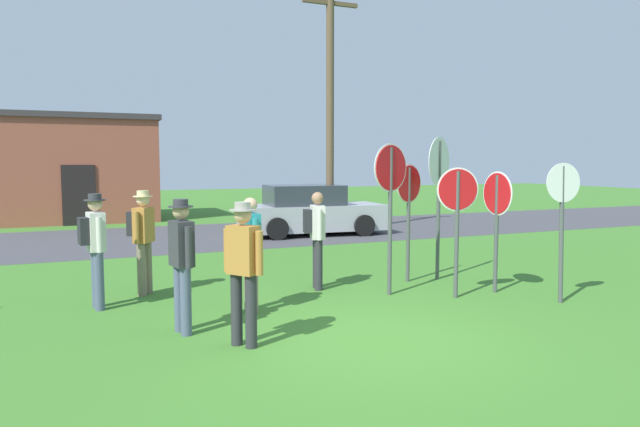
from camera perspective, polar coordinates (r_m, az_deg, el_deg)
name	(u,v)px	position (r m, az deg, el deg)	size (l,w,h in m)	color
ground_plane	(374,339)	(7.43, 5.36, -12.21)	(80.00, 80.00, 0.00)	#3D7528
street_asphalt	(197,236)	(17.60, -12.01, -2.20)	(60.00, 6.40, 0.01)	#424247
building_background	(77,168)	(23.74, -22.76, 4.13)	(5.70, 4.21, 3.91)	brown
utility_pole	(330,104)	(18.06, 0.99, 10.71)	(1.80, 0.24, 7.58)	brown
parked_car_on_street	(310,212)	(17.60, -0.99, 0.16)	(4.43, 2.27, 1.51)	#A5A8AD
stop_sign_leaning_right	(439,180)	(11.03, 11.59, 3.21)	(0.78, 0.48, 2.67)	#474C4C
stop_sign_far_back	(457,210)	(9.58, 13.35, 0.34)	(0.69, 0.18, 2.12)	#474C4C
stop_sign_leaning_left	(497,210)	(10.17, 16.99, 0.28)	(0.07, 0.74, 2.05)	#474C4C
stop_sign_rear_right	(409,202)	(10.74, 8.71, 1.11)	(0.67, 0.27, 2.17)	#474C4C
stop_sign_nearest	(562,210)	(9.78, 22.70, 0.30)	(0.61, 0.15, 2.19)	#474C4C
stop_sign_tallest	(390,191)	(9.59, 6.94, 2.20)	(0.76, 0.28, 2.51)	#474C4C
person_in_blue	(251,248)	(8.57, -6.83, -3.37)	(0.22, 0.57, 1.69)	#7A6B56
person_holding_notes	(95,242)	(9.28, -21.25, -2.67)	(0.41, 0.56, 1.74)	#4C5670
person_near_signs	(182,258)	(7.63, -13.44, -4.27)	(0.32, 0.56, 1.74)	#4C5670
person_in_teal	(243,265)	(6.96, -7.56, -5.07)	(0.39, 0.48, 1.74)	#2D2D33
person_on_left	(143,235)	(10.03, -17.04, -1.99)	(0.46, 0.49, 1.74)	#7A6B56
person_in_dark_shirt	(316,233)	(10.02, -0.37, -1.93)	(0.42, 0.55, 1.69)	#2D2D33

